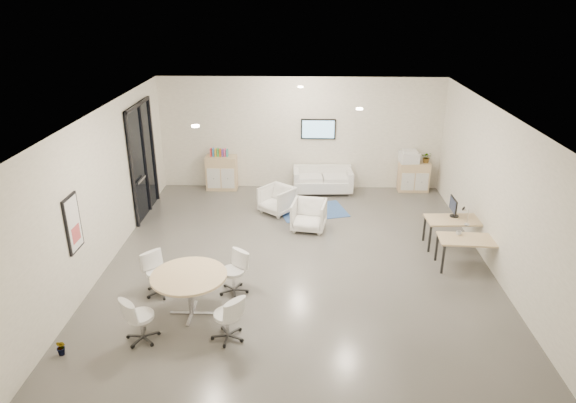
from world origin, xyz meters
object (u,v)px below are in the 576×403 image
(armchair_right, at_px, (309,214))
(sideboard_right, at_px, (414,177))
(loveseat, at_px, (322,181))
(desk_rear, at_px, (455,222))
(sideboard_left, at_px, (222,173))
(desk_front, at_px, (470,242))
(armchair_left, at_px, (277,199))
(round_table, at_px, (189,279))

(armchair_right, bearing_deg, sideboard_right, 51.81)
(loveseat, distance_m, armchair_right, 2.55)
(sideboard_right, height_order, desk_rear, sideboard_right)
(sideboard_right, relative_size, loveseat, 0.51)
(sideboard_right, xyz_separation_m, loveseat, (-2.62, -0.18, -0.09))
(sideboard_left, height_order, desk_front, sideboard_left)
(sideboard_left, relative_size, loveseat, 0.58)
(sideboard_left, bearing_deg, armchair_left, -44.81)
(sideboard_left, distance_m, sideboard_right, 5.53)
(desk_front, distance_m, round_table, 5.72)
(desk_rear, distance_m, desk_front, 0.94)
(armchair_left, xyz_separation_m, round_table, (-1.29, -4.61, 0.34))
(loveseat, bearing_deg, sideboard_left, 173.66)
(loveseat, xyz_separation_m, armchair_right, (-0.40, -2.52, 0.06))
(sideboard_left, relative_size, armchair_left, 1.28)
(desk_rear, distance_m, round_table, 6.05)
(sideboard_right, distance_m, armchair_right, 4.05)
(sideboard_right, bearing_deg, round_table, -129.14)
(round_table, bearing_deg, desk_front, 19.01)
(desk_rear, bearing_deg, sideboard_right, 90.80)
(sideboard_right, bearing_deg, armchair_left, -156.20)
(sideboard_left, relative_size, armchair_right, 1.24)
(loveseat, distance_m, armchair_left, 1.94)
(desk_front, relative_size, round_table, 0.98)
(armchair_right, relative_size, desk_rear, 0.60)
(desk_rear, height_order, round_table, round_table)
(loveseat, xyz_separation_m, desk_front, (2.89, -4.26, 0.25))
(armchair_left, relative_size, desk_rear, 0.58)
(desk_rear, bearing_deg, loveseat, 127.70)
(sideboard_left, xyz_separation_m, sideboard_right, (5.53, 0.02, -0.07))
(sideboard_left, xyz_separation_m, desk_rear, (5.76, -3.48, 0.11))
(sideboard_right, xyz_separation_m, round_table, (-5.13, -6.31, 0.30))
(sideboard_left, height_order, sideboard_right, sideboard_left)
(armchair_left, bearing_deg, desk_front, 5.34)
(armchair_left, relative_size, armchair_right, 0.97)
(armchair_right, height_order, round_table, round_table)
(armchair_left, relative_size, round_table, 0.58)
(loveseat, bearing_deg, sideboard_right, 0.93)
(loveseat, distance_m, round_table, 6.63)
(sideboard_left, relative_size, desk_rear, 0.75)
(armchair_left, height_order, armchair_right, armchair_right)
(sideboard_left, relative_size, round_table, 0.75)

